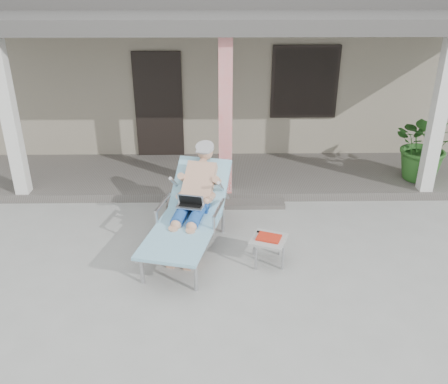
{
  "coord_description": "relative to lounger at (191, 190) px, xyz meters",
  "views": [
    {
      "loc": [
        -0.14,
        -5.37,
        3.65
      ],
      "look_at": [
        -0.05,
        0.6,
        0.85
      ],
      "focal_mm": 38.0,
      "sensor_mm": 36.0,
      "label": 1
    }
  ],
  "objects": [
    {
      "name": "porch_deck",
      "position": [
        0.5,
        2.37,
        -0.79
      ],
      "size": [
        10.0,
        2.0,
        0.15
      ],
      "primitive_type": "cube",
      "color": "#605B56",
      "rests_on": "ground"
    },
    {
      "name": "porch_step",
      "position": [
        0.5,
        1.22,
        -0.83
      ],
      "size": [
        2.0,
        0.3,
        0.07
      ],
      "primitive_type": "cube",
      "color": "#605B56",
      "rests_on": "ground"
    },
    {
      "name": "porch_overhang",
      "position": [
        0.5,
        2.31,
        1.92
      ],
      "size": [
        10.0,
        2.3,
        2.85
      ],
      "color": "silver",
      "rests_on": "porch_deck"
    },
    {
      "name": "side_table",
      "position": [
        1.05,
        -0.5,
        -0.53
      ],
      "size": [
        0.58,
        0.58,
        0.4
      ],
      "rotation": [
        0.0,
        0.0,
        -0.36
      ],
      "color": "#A5A5A0",
      "rests_on": "ground"
    },
    {
      "name": "potted_palm",
      "position": [
        4.13,
        2.0,
        -0.05
      ],
      "size": [
        1.33,
        1.19,
        1.34
      ],
      "primitive_type": "imported",
      "rotation": [
        0.0,
        0.0,
        -0.13
      ],
      "color": "#26591E",
      "rests_on": "porch_deck"
    },
    {
      "name": "lounger",
      "position": [
        0.0,
        0.0,
        0.0
      ],
      "size": [
        1.29,
        2.25,
        1.41
      ],
      "rotation": [
        0.0,
        0.0,
        -0.24
      ],
      "color": "#B7B7BC",
      "rests_on": "ground"
    },
    {
      "name": "house",
      "position": [
        0.51,
        5.86,
        0.8
      ],
      "size": [
        10.4,
        5.4,
        3.3
      ],
      "color": "#9F937E",
      "rests_on": "ground"
    },
    {
      "name": "ground",
      "position": [
        0.5,
        -0.63,
        -0.87
      ],
      "size": [
        60.0,
        60.0,
        0.0
      ],
      "primitive_type": "plane",
      "color": "#9E9E99",
      "rests_on": "ground"
    }
  ]
}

